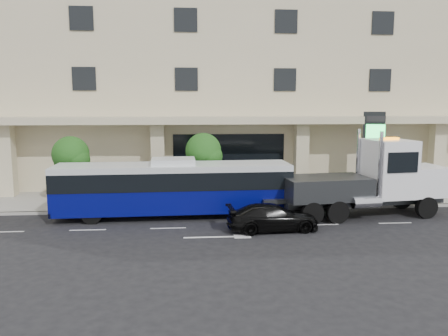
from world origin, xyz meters
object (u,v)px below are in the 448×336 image
object	(u,v)px
black_sedan	(273,217)
signage_pylon	(373,153)
city_bus	(174,187)
tow_truck	(372,181)

from	to	relation	value
black_sedan	signage_pylon	bearing A→B (deg)	-51.64
signage_pylon	city_bus	bearing A→B (deg)	-136.71
black_sedan	signage_pylon	distance (m)	11.54
tow_truck	black_sedan	xyz separation A→B (m)	(-6.11, -2.47, -1.33)
black_sedan	city_bus	bearing A→B (deg)	53.38
city_bus	tow_truck	bearing A→B (deg)	-5.25
black_sedan	signage_pylon	world-z (taller)	signage_pylon
city_bus	tow_truck	xyz separation A→B (m)	(11.12, -0.73, 0.32)
city_bus	tow_truck	size ratio (longest dim) A/B	1.22
city_bus	signage_pylon	xyz separation A→B (m)	(13.35, 4.42, 1.34)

